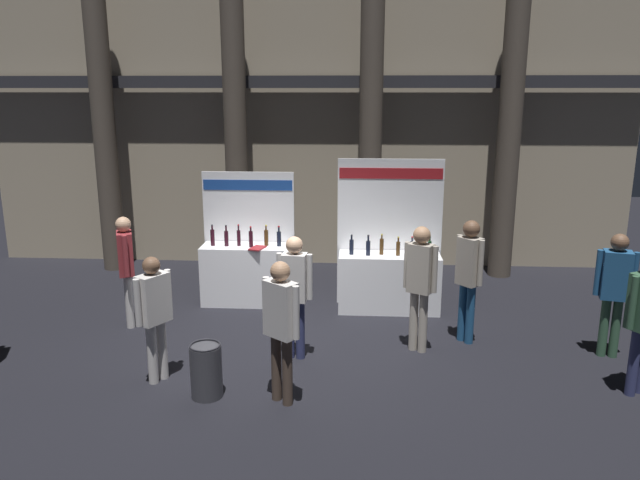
# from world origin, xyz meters

# --- Properties ---
(ground_plane) EXTENTS (26.73, 26.73, 0.00)m
(ground_plane) POSITION_xyz_m (0.00, 0.00, 0.00)
(ground_plane) COLOR black
(hall_colonnade) EXTENTS (13.37, 1.13, 6.91)m
(hall_colonnade) POSITION_xyz_m (0.00, 4.38, 3.40)
(hall_colonnade) COLOR tan
(hall_colonnade) RESTS_ON ground_plane
(exhibitor_booth_0) EXTENTS (1.61, 0.72, 2.27)m
(exhibitor_booth_0) POSITION_xyz_m (-0.81, 1.82, 0.61)
(exhibitor_booth_0) COLOR white
(exhibitor_booth_0) RESTS_ON ground_plane
(exhibitor_booth_1) EXTENTS (1.77, 0.66, 2.54)m
(exhibitor_booth_1) POSITION_xyz_m (1.64, 1.61, 0.62)
(exhibitor_booth_1) COLOR white
(exhibitor_booth_1) RESTS_ON ground_plane
(trash_bin) EXTENTS (0.39, 0.39, 0.68)m
(trash_bin) POSITION_xyz_m (-0.71, -1.60, 0.34)
(trash_bin) COLOR #38383D
(trash_bin) RESTS_ON ground_plane
(visitor_0) EXTENTS (0.38, 0.39, 1.85)m
(visitor_0) POSITION_xyz_m (2.72, 0.30, 1.10)
(visitor_0) COLOR navy
(visitor_0) RESTS_ON ground_plane
(visitor_3) EXTENTS (0.49, 0.26, 1.75)m
(visitor_3) POSITION_xyz_m (0.26, -0.42, 1.03)
(visitor_3) COLOR navy
(visitor_3) RESTS_ON ground_plane
(visitor_4) EXTENTS (0.46, 0.42, 1.75)m
(visitor_4) POSITION_xyz_m (0.23, -1.67, 1.05)
(visitor_4) COLOR #47382D
(visitor_4) RESTS_ON ground_plane
(visitor_5) EXTENTS (0.35, 0.52, 1.77)m
(visitor_5) POSITION_xyz_m (-2.48, 0.60, 1.06)
(visitor_5) COLOR silver
(visitor_5) RESTS_ON ground_plane
(visitor_6) EXTENTS (0.52, 0.33, 1.77)m
(visitor_6) POSITION_xyz_m (4.64, -0.10, 1.07)
(visitor_6) COLOR #33563D
(visitor_6) RESTS_ON ground_plane
(visitor_7) EXTENTS (0.40, 0.50, 1.66)m
(visitor_7) POSITION_xyz_m (-1.43, -1.22, 0.99)
(visitor_7) COLOR silver
(visitor_7) RESTS_ON ground_plane
(visitor_8) EXTENTS (0.45, 0.35, 1.83)m
(visitor_8) POSITION_xyz_m (1.99, -0.07, 1.08)
(visitor_8) COLOR #ADA393
(visitor_8) RESTS_ON ground_plane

